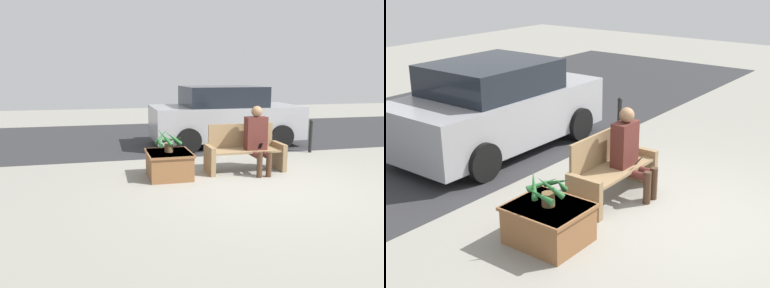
{
  "view_description": "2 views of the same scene",
  "coord_description": "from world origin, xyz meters",
  "views": [
    {
      "loc": [
        -2.64,
        -5.72,
        1.88
      ],
      "look_at": [
        -0.98,
        1.18,
        0.54
      ],
      "focal_mm": 35.0,
      "sensor_mm": 36.0,
      "label": 1
    },
    {
      "loc": [
        -5.79,
        -2.78,
        3.21
      ],
      "look_at": [
        -0.47,
        1.19,
        0.88
      ],
      "focal_mm": 50.0,
      "sensor_mm": 36.0,
      "label": 2
    }
  ],
  "objects": [
    {
      "name": "ground_plane",
      "position": [
        0.0,
        0.0,
        0.0
      ],
      "size": [
        30.0,
        30.0,
        0.0
      ],
      "primitive_type": "plane",
      "color": "gray"
    },
    {
      "name": "potted_plant",
      "position": [
        -1.49,
        0.86,
        0.68
      ],
      "size": [
        0.56,
        0.55,
        0.46
      ],
      "color": "brown",
      "rests_on": "planter_box"
    },
    {
      "name": "person_seated",
      "position": [
        0.21,
        0.81,
        0.69
      ],
      "size": [
        0.41,
        0.6,
        1.28
      ],
      "color": "#51231E",
      "rests_on": "ground_plane"
    },
    {
      "name": "planter_box",
      "position": [
        -1.49,
        0.86,
        0.26
      ],
      "size": [
        0.8,
        0.91,
        0.47
      ],
      "color": "brown",
      "rests_on": "ground_plane"
    },
    {
      "name": "road_surface",
      "position": [
        0.0,
        5.4,
        0.0
      ],
      "size": [
        20.0,
        6.0,
        0.01
      ],
      "primitive_type": "cube",
      "color": "#2D2D30",
      "rests_on": "ground_plane"
    },
    {
      "name": "parked_car",
      "position": [
        0.52,
        3.71,
        0.76
      ],
      "size": [
        3.89,
        1.98,
        1.55
      ],
      "color": "#99999E",
      "rests_on": "ground_plane"
    },
    {
      "name": "bench",
      "position": [
        0.02,
        0.99,
        0.4
      ],
      "size": [
        1.52,
        0.55,
        0.91
      ],
      "color": "#8C704C",
      "rests_on": "ground_plane"
    },
    {
      "name": "bollard_post",
      "position": [
        2.22,
        2.25,
        0.41
      ],
      "size": [
        0.09,
        0.09,
        0.8
      ],
      "color": "black",
      "rests_on": "ground_plane"
    }
  ]
}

